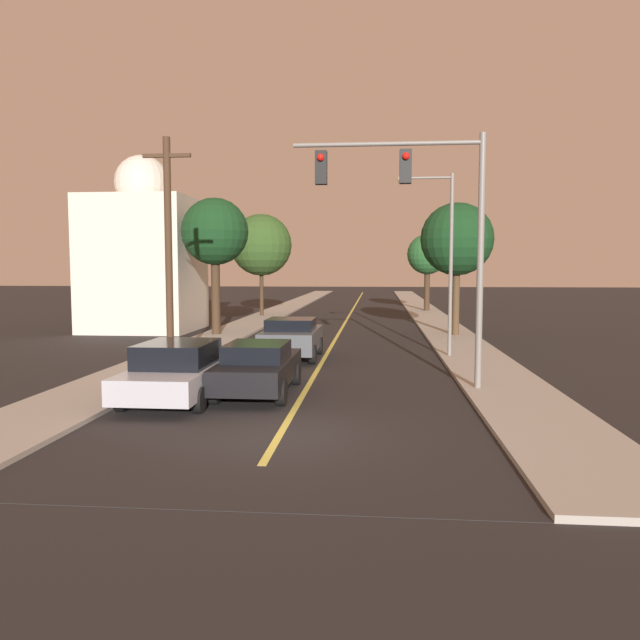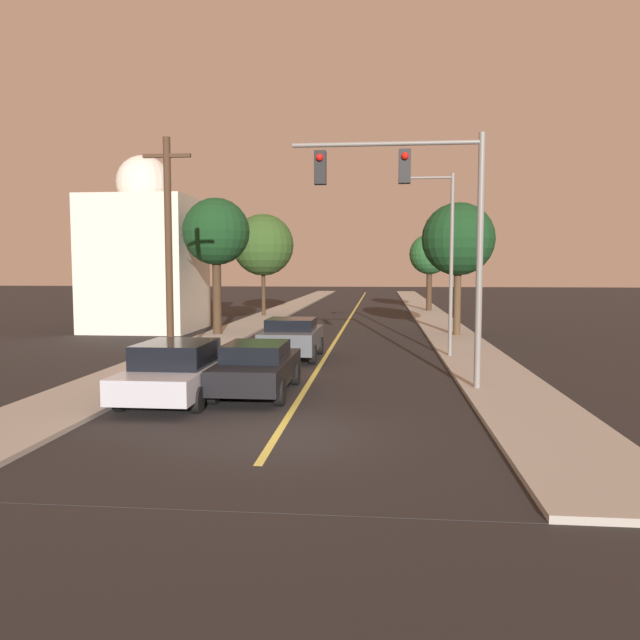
% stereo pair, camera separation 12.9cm
% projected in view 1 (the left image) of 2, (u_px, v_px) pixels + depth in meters
% --- Properties ---
extents(ground_plane, '(200.00, 200.00, 0.00)m').
position_uv_depth(ground_plane, '(280.00, 435.00, 12.64)').
color(ground_plane, black).
extents(road_surface, '(8.65, 80.00, 0.01)m').
position_uv_depth(road_surface, '(352.00, 312.00, 48.37)').
color(road_surface, black).
rests_on(road_surface, ground).
extents(sidewalk_left, '(2.50, 80.00, 0.12)m').
position_uv_depth(sidewalk_left, '(281.00, 310.00, 48.87)').
color(sidewalk_left, '#9E998E').
rests_on(sidewalk_left, ground).
extents(sidewalk_right, '(2.50, 80.00, 0.12)m').
position_uv_depth(sidewalk_right, '(424.00, 311.00, 47.86)').
color(sidewalk_right, '#9E998E').
rests_on(sidewalk_right, ground).
extents(car_near_lane_front, '(1.90, 4.49, 1.41)m').
position_uv_depth(car_near_lane_front, '(258.00, 367.00, 16.72)').
color(car_near_lane_front, black).
rests_on(car_near_lane_front, ground).
extents(car_near_lane_second, '(2.07, 4.10, 1.52)m').
position_uv_depth(car_near_lane_second, '(292.00, 337.00, 23.22)').
color(car_near_lane_second, '#474C51').
rests_on(car_near_lane_second, ground).
extents(car_outer_lane_front, '(2.09, 4.98, 1.51)m').
position_uv_depth(car_outer_lane_front, '(180.00, 370.00, 16.07)').
color(car_outer_lane_front, '#A5A8B2').
rests_on(car_outer_lane_front, ground).
extents(traffic_signal_mast, '(5.17, 0.42, 6.86)m').
position_uv_depth(traffic_signal_mast, '(422.00, 208.00, 16.83)').
color(traffic_signal_mast, slate).
rests_on(traffic_signal_mast, ground).
extents(streetlamp_right, '(2.07, 0.36, 6.73)m').
position_uv_depth(streetlamp_right, '(437.00, 238.00, 23.06)').
color(streetlamp_right, slate).
rests_on(streetlamp_right, ground).
extents(utility_pole_left, '(1.60, 0.24, 7.53)m').
position_uv_depth(utility_pole_left, '(169.00, 248.00, 20.57)').
color(utility_pole_left, '#422D1E').
rests_on(utility_pole_left, ground).
extents(tree_left_near, '(3.28, 3.28, 6.69)m').
position_uv_depth(tree_left_near, '(215.00, 233.00, 30.55)').
color(tree_left_near, '#3D2B1C').
rests_on(tree_left_near, ground).
extents(tree_left_far, '(4.21, 4.21, 6.94)m').
position_uv_depth(tree_left_far, '(261.00, 245.00, 42.67)').
color(tree_left_far, '#3D2B1C').
rests_on(tree_left_far, ground).
extents(tree_right_near, '(3.52, 3.52, 6.42)m').
position_uv_depth(tree_right_near, '(457.00, 240.00, 30.14)').
color(tree_right_near, '#4C3823').
rests_on(tree_right_near, ground).
extents(tree_right_far, '(3.08, 3.08, 5.85)m').
position_uv_depth(tree_right_far, '(427.00, 255.00, 47.58)').
color(tree_right_far, '#3D2B1C').
rests_on(tree_right_far, ground).
extents(domed_building_left, '(5.53, 5.53, 9.37)m').
position_uv_depth(domed_building_left, '(144.00, 257.00, 33.60)').
color(domed_building_left, beige).
rests_on(domed_building_left, ground).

